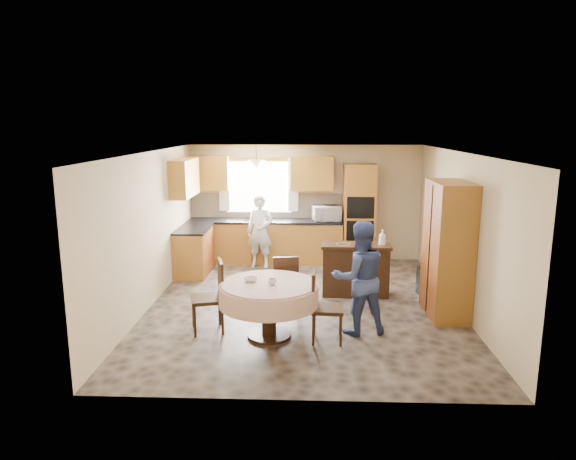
{
  "coord_description": "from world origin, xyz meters",
  "views": [
    {
      "loc": [
        0.07,
        -8.07,
        2.93
      ],
      "look_at": [
        -0.26,
        0.3,
        1.2
      ],
      "focal_mm": 32.0,
      "sensor_mm": 36.0,
      "label": 1
    }
  ],
  "objects_px": {
    "chair_right": "(322,302)",
    "person_sink": "(260,231)",
    "cupboard": "(448,249)",
    "person_dining": "(359,278)",
    "oven_tower": "(359,214)",
    "chair_back": "(286,282)",
    "chair_left": "(213,292)",
    "dining_table": "(269,295)",
    "sideboard": "(355,271)"
  },
  "relations": [
    {
      "from": "sideboard",
      "to": "dining_table",
      "type": "distance_m",
      "value": 2.33
    },
    {
      "from": "cupboard",
      "to": "chair_left",
      "type": "height_order",
      "value": "cupboard"
    },
    {
      "from": "chair_back",
      "to": "sideboard",
      "type": "bearing_deg",
      "value": -146.56
    },
    {
      "from": "chair_right",
      "to": "person_dining",
      "type": "distance_m",
      "value": 0.67
    },
    {
      "from": "person_sink",
      "to": "dining_table",
      "type": "bearing_deg",
      "value": -74.54
    },
    {
      "from": "oven_tower",
      "to": "chair_left",
      "type": "height_order",
      "value": "oven_tower"
    },
    {
      "from": "person_sink",
      "to": "person_dining",
      "type": "distance_m",
      "value": 3.81
    },
    {
      "from": "sideboard",
      "to": "chair_back",
      "type": "xyz_separation_m",
      "value": [
        -1.17,
        -0.97,
        0.1
      ]
    },
    {
      "from": "chair_left",
      "to": "chair_right",
      "type": "xyz_separation_m",
      "value": [
        1.55,
        -0.29,
        -0.03
      ]
    },
    {
      "from": "oven_tower",
      "to": "chair_back",
      "type": "bearing_deg",
      "value": -114.61
    },
    {
      "from": "chair_right",
      "to": "person_sink",
      "type": "distance_m",
      "value": 3.89
    },
    {
      "from": "chair_left",
      "to": "chair_back",
      "type": "distance_m",
      "value": 1.23
    },
    {
      "from": "sideboard",
      "to": "chair_back",
      "type": "height_order",
      "value": "chair_back"
    },
    {
      "from": "sideboard",
      "to": "dining_table",
      "type": "bearing_deg",
      "value": -124.13
    },
    {
      "from": "chair_right",
      "to": "person_dining",
      "type": "xyz_separation_m",
      "value": [
        0.53,
        0.3,
        0.27
      ]
    },
    {
      "from": "dining_table",
      "to": "chair_left",
      "type": "relative_size",
      "value": 1.33
    },
    {
      "from": "dining_table",
      "to": "chair_left",
      "type": "distance_m",
      "value": 0.84
    },
    {
      "from": "oven_tower",
      "to": "chair_left",
      "type": "xyz_separation_m",
      "value": [
        -2.43,
        -3.8,
        -0.49
      ]
    },
    {
      "from": "cupboard",
      "to": "person_sink",
      "type": "bearing_deg",
      "value": 140.08
    },
    {
      "from": "sideboard",
      "to": "cupboard",
      "type": "bearing_deg",
      "value": -32.09
    },
    {
      "from": "cupboard",
      "to": "chair_right",
      "type": "distance_m",
      "value": 2.29
    },
    {
      "from": "chair_right",
      "to": "oven_tower",
      "type": "bearing_deg",
      "value": -9.44
    },
    {
      "from": "cupboard",
      "to": "chair_right",
      "type": "bearing_deg",
      "value": -151.16
    },
    {
      "from": "chair_right",
      "to": "person_sink",
      "type": "relative_size",
      "value": 0.66
    },
    {
      "from": "chair_right",
      "to": "person_dining",
      "type": "height_order",
      "value": "person_dining"
    },
    {
      "from": "sideboard",
      "to": "person_dining",
      "type": "height_order",
      "value": "person_dining"
    },
    {
      "from": "chair_back",
      "to": "chair_right",
      "type": "xyz_separation_m",
      "value": [
        0.54,
        -0.99,
        0.02
      ]
    },
    {
      "from": "person_sink",
      "to": "person_dining",
      "type": "bearing_deg",
      "value": -54.92
    },
    {
      "from": "oven_tower",
      "to": "person_dining",
      "type": "relative_size",
      "value": 1.3
    },
    {
      "from": "dining_table",
      "to": "person_dining",
      "type": "distance_m",
      "value": 1.3
    },
    {
      "from": "dining_table",
      "to": "chair_right",
      "type": "xyz_separation_m",
      "value": [
        0.73,
        -0.09,
        -0.07
      ]
    },
    {
      "from": "chair_right",
      "to": "sideboard",
      "type": "bearing_deg",
      "value": -15.2
    },
    {
      "from": "oven_tower",
      "to": "chair_left",
      "type": "bearing_deg",
      "value": -122.6
    },
    {
      "from": "sideboard",
      "to": "person_dining",
      "type": "relative_size",
      "value": 0.73
    },
    {
      "from": "chair_left",
      "to": "chair_back",
      "type": "relative_size",
      "value": 1.09
    },
    {
      "from": "oven_tower",
      "to": "chair_back",
      "type": "distance_m",
      "value": 3.45
    },
    {
      "from": "sideboard",
      "to": "chair_left",
      "type": "relative_size",
      "value": 1.15
    },
    {
      "from": "chair_left",
      "to": "chair_right",
      "type": "height_order",
      "value": "chair_left"
    },
    {
      "from": "chair_back",
      "to": "person_sink",
      "type": "height_order",
      "value": "person_sink"
    },
    {
      "from": "cupboard",
      "to": "oven_tower",
      "type": "bearing_deg",
      "value": 109.53
    },
    {
      "from": "sideboard",
      "to": "person_dining",
      "type": "xyz_separation_m",
      "value": [
        -0.1,
        -1.66,
        0.39
      ]
    },
    {
      "from": "chair_left",
      "to": "person_dining",
      "type": "bearing_deg",
      "value": 74.41
    },
    {
      "from": "oven_tower",
      "to": "chair_right",
      "type": "bearing_deg",
      "value": -102.19
    },
    {
      "from": "person_sink",
      "to": "chair_right",
      "type": "bearing_deg",
      "value": -63.97
    },
    {
      "from": "oven_tower",
      "to": "person_dining",
      "type": "height_order",
      "value": "oven_tower"
    },
    {
      "from": "sideboard",
      "to": "chair_left",
      "type": "xyz_separation_m",
      "value": [
        -2.19,
        -1.68,
        0.15
      ]
    },
    {
      "from": "dining_table",
      "to": "person_dining",
      "type": "relative_size",
      "value": 0.85
    },
    {
      "from": "chair_left",
      "to": "oven_tower",
      "type": "bearing_deg",
      "value": 131.51
    },
    {
      "from": "chair_right",
      "to": "person_sink",
      "type": "height_order",
      "value": "person_sink"
    },
    {
      "from": "cupboard",
      "to": "person_sink",
      "type": "relative_size",
      "value": 1.38
    }
  ]
}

